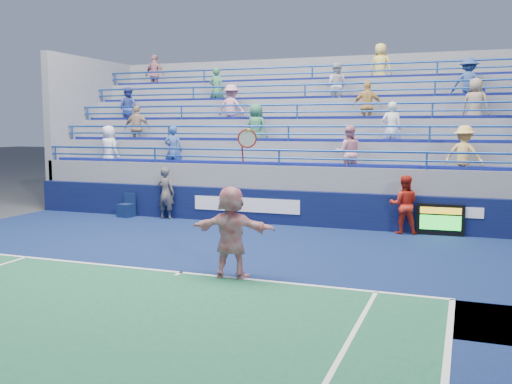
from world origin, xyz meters
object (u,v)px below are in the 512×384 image
at_px(judge_chair, 126,210).
at_px(tennis_player, 231,232).
at_px(line_judge, 166,193).
at_px(ball_girl, 404,205).
at_px(serve_speed_board, 440,220).

bearing_deg(judge_chair, tennis_player, -43.01).
bearing_deg(line_judge, judge_chair, 10.60).
xyz_separation_m(judge_chair, tennis_player, (6.43, -5.99, 0.70)).
relative_size(judge_chair, tennis_player, 0.27).
relative_size(judge_chair, ball_girl, 0.48).
xyz_separation_m(judge_chair, line_judge, (1.46, 0.15, 0.61)).
xyz_separation_m(serve_speed_board, tennis_player, (-3.82, -6.25, 0.50)).
relative_size(serve_speed_board, judge_chair, 1.61).
height_order(tennis_player, line_judge, tennis_player).
relative_size(line_judge, ball_girl, 1.03).
height_order(tennis_player, ball_girl, tennis_player).
distance_m(line_judge, ball_girl, 7.77).
bearing_deg(ball_girl, tennis_player, 58.55).
relative_size(serve_speed_board, line_judge, 0.75).
height_order(serve_speed_board, tennis_player, tennis_player).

